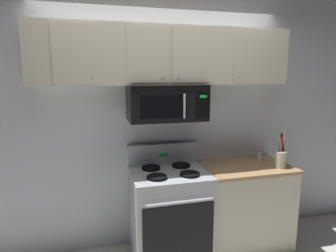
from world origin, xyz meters
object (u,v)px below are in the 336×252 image
object	(u,v)px
over_range_microwave	(167,103)
salt_shaker	(260,156)
stove_range	(170,213)
utensil_crock_cream	(280,157)

from	to	relation	value
over_range_microwave	salt_shaker	distance (m)	1.24
salt_shaker	over_range_microwave	bearing A→B (deg)	-179.95
stove_range	over_range_microwave	size ratio (longest dim) A/B	1.47
over_range_microwave	utensil_crock_cream	bearing A→B (deg)	-12.96
utensil_crock_cream	over_range_microwave	bearing A→B (deg)	167.04
stove_range	salt_shaker	size ratio (longest dim) A/B	11.68
stove_range	utensil_crock_cream	size ratio (longest dim) A/B	2.85
stove_range	salt_shaker	bearing A→B (deg)	6.25
utensil_crock_cream	stove_range	bearing A→B (deg)	172.69
over_range_microwave	salt_shaker	xyz separation A→B (m)	(1.07, 0.00, -0.63)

